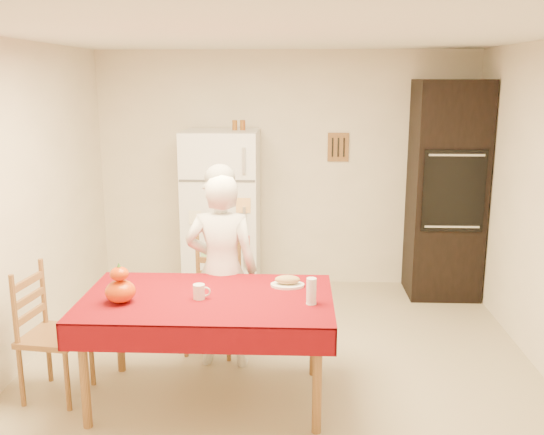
# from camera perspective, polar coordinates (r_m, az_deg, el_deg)

# --- Properties ---
(floor) EXTENTS (4.50, 4.50, 0.00)m
(floor) POSITION_cam_1_polar(r_m,az_deg,el_deg) (4.73, 0.70, -14.88)
(floor) COLOR tan
(floor) RESTS_ON ground
(room_shell) EXTENTS (4.02, 4.52, 2.51)m
(room_shell) POSITION_cam_1_polar(r_m,az_deg,el_deg) (4.22, 0.77, 4.98)
(room_shell) COLOR #F0E2CA
(room_shell) RESTS_ON ground
(refrigerator) EXTENTS (0.75, 0.74, 1.70)m
(refrigerator) POSITION_cam_1_polar(r_m,az_deg,el_deg) (6.26, -4.72, 0.38)
(refrigerator) COLOR white
(refrigerator) RESTS_ON floor
(oven_cabinet) EXTENTS (0.70, 0.62, 2.20)m
(oven_cabinet) POSITION_cam_1_polar(r_m,az_deg,el_deg) (6.39, 16.06, 2.47)
(oven_cabinet) COLOR black
(oven_cabinet) RESTS_ON floor
(dining_table) EXTENTS (1.70, 1.00, 0.76)m
(dining_table) POSITION_cam_1_polar(r_m,az_deg,el_deg) (4.19, -6.08, -8.31)
(dining_table) COLOR brown
(dining_table) RESTS_ON floor
(chair_far) EXTENTS (0.48, 0.47, 0.95)m
(chair_far) POSITION_cam_1_polar(r_m,az_deg,el_deg) (5.06, -5.39, -6.73)
(chair_far) COLOR brown
(chair_far) RESTS_ON floor
(chair_left) EXTENTS (0.45, 0.47, 0.95)m
(chair_left) POSITION_cam_1_polar(r_m,az_deg,el_deg) (4.58, -20.52, -9.70)
(chair_left) COLOR brown
(chair_left) RESTS_ON floor
(seated_woman) EXTENTS (0.57, 0.38, 1.53)m
(seated_woman) POSITION_cam_1_polar(r_m,az_deg,el_deg) (4.68, -4.76, -5.02)
(seated_woman) COLOR white
(seated_woman) RESTS_ON floor
(coffee_mug) EXTENTS (0.08, 0.08, 0.10)m
(coffee_mug) POSITION_cam_1_polar(r_m,az_deg,el_deg) (4.12, -6.89, -6.94)
(coffee_mug) COLOR silver
(coffee_mug) RESTS_ON dining_table
(pumpkin_lower) EXTENTS (0.20, 0.20, 0.15)m
(pumpkin_lower) POSITION_cam_1_polar(r_m,az_deg,el_deg) (4.15, -14.08, -6.76)
(pumpkin_lower) COLOR #CB4F04
(pumpkin_lower) RESTS_ON dining_table
(pumpkin_upper) EXTENTS (0.12, 0.12, 0.09)m
(pumpkin_upper) POSITION_cam_1_polar(r_m,az_deg,el_deg) (4.11, -14.18, -5.16)
(pumpkin_upper) COLOR #CB5504
(pumpkin_upper) RESTS_ON pumpkin_lower
(wine_glass) EXTENTS (0.07, 0.07, 0.18)m
(wine_glass) POSITION_cam_1_polar(r_m,az_deg,el_deg) (4.00, 3.73, -6.93)
(wine_glass) COLOR white
(wine_glass) RESTS_ON dining_table
(bread_plate) EXTENTS (0.24, 0.24, 0.02)m
(bread_plate) POSITION_cam_1_polar(r_m,az_deg,el_deg) (4.34, 1.46, -6.38)
(bread_plate) COLOR white
(bread_plate) RESTS_ON dining_table
(bread_loaf) EXTENTS (0.18, 0.10, 0.06)m
(bread_loaf) POSITION_cam_1_polar(r_m,az_deg,el_deg) (4.33, 1.47, -5.87)
(bread_loaf) COLOR #AC8254
(bread_loaf) RESTS_ON bread_plate
(spice_jar_left) EXTENTS (0.05, 0.05, 0.10)m
(spice_jar_left) POSITION_cam_1_polar(r_m,az_deg,el_deg) (6.16, -3.53, 8.67)
(spice_jar_left) COLOR brown
(spice_jar_left) RESTS_ON refrigerator
(spice_jar_mid) EXTENTS (0.05, 0.05, 0.10)m
(spice_jar_mid) POSITION_cam_1_polar(r_m,az_deg,el_deg) (6.15, -2.76, 8.68)
(spice_jar_mid) COLOR brown
(spice_jar_mid) RESTS_ON refrigerator
(spice_jar_right) EXTENTS (0.05, 0.05, 0.10)m
(spice_jar_right) POSITION_cam_1_polar(r_m,az_deg,el_deg) (6.15, -2.79, 8.68)
(spice_jar_right) COLOR brown
(spice_jar_right) RESTS_ON refrigerator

